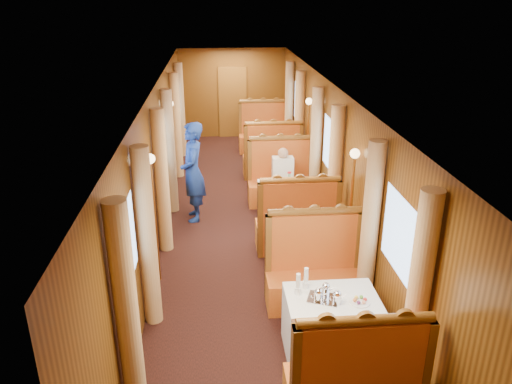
{
  "coord_description": "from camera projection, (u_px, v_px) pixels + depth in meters",
  "views": [
    {
      "loc": [
        -0.51,
        -8.2,
        3.98
      ],
      "look_at": [
        0.09,
        -1.01,
        1.05
      ],
      "focal_mm": 35.0,
      "sensor_mm": 36.0,
      "label": 1
    }
  ],
  "objects": [
    {
      "name": "curtain_left_far_a",
      "position": [
        176.0,
        126.0,
        11.07
      ],
      "size": [
        0.22,
        0.22,
        2.35
      ],
      "primitive_type": "cylinder",
      "color": "tan",
      "rests_on": "floor"
    },
    {
      "name": "teapot_back",
      "position": [
        326.0,
        291.0,
        5.65
      ],
      "size": [
        0.15,
        0.12,
        0.12
      ],
      "primitive_type": null,
      "rotation": [
        0.0,
        0.0,
        -0.03
      ],
      "color": "silver",
      "rests_on": "tea_tray"
    },
    {
      "name": "rose_vase_far",
      "position": [
        267.0,
        126.0,
        12.05
      ],
      "size": [
        0.06,
        0.06,
        0.36
      ],
      "rotation": [
        0.0,
        0.0,
        0.23
      ],
      "color": "silver",
      "rests_on": "table_far"
    },
    {
      "name": "wall_far",
      "position": [
        232.0,
        93.0,
        14.17
      ],
      "size": [
        3.0,
        0.01,
        2.5
      ],
      "primitive_type": null,
      "rotation": [
        1.57,
        0.0,
        0.0
      ],
      "color": "brown",
      "rests_on": "floor"
    },
    {
      "name": "curtain_right_far_b",
      "position": [
        289.0,
        108.0,
        12.72
      ],
      "size": [
        0.22,
        0.22,
        2.35
      ],
      "primitive_type": "cylinder",
      "color": "tan",
      "rests_on": "floor"
    },
    {
      "name": "sconce_left_fore",
      "position": [
        153.0,
        193.0,
        6.86
      ],
      "size": [
        0.14,
        0.14,
        1.95
      ],
      "color": "#BF8C3F",
      "rests_on": "floor"
    },
    {
      "name": "cup_outboard",
      "position": [
        306.0,
        280.0,
        5.78
      ],
      "size": [
        0.08,
        0.08,
        0.26
      ],
      "rotation": [
        0.0,
        0.0,
        -0.12
      ],
      "color": "white",
      "rests_on": "table_near"
    },
    {
      "name": "banquette_mid_fwd",
      "position": [
        297.0,
        227.0,
        8.06
      ],
      "size": [
        1.3,
        0.55,
        1.34
      ],
      "color": "#AD3213",
      "rests_on": "floor"
    },
    {
      "name": "rose_vase_mid",
      "position": [
        289.0,
        175.0,
        8.84
      ],
      "size": [
        0.06,
        0.06,
        0.36
      ],
      "rotation": [
        0.0,
        0.0,
        0.11
      ],
      "color": "silver",
      "rests_on": "table_mid"
    },
    {
      "name": "wall_right",
      "position": [
        331.0,
        157.0,
        8.75
      ],
      "size": [
        0.01,
        12.0,
        2.5
      ],
      "primitive_type": null,
      "rotation": [
        1.57,
        0.0,
        -1.57
      ],
      "color": "brown",
      "rests_on": "floor"
    },
    {
      "name": "window_left_near",
      "position": [
        126.0,
        250.0,
        5.21
      ],
      "size": [
        0.01,
        1.2,
        0.9
      ],
      "primitive_type": null,
      "rotation": [
        1.57,
        0.0,
        1.57
      ],
      "color": "#86ADDE",
      "rests_on": "wall_left"
    },
    {
      "name": "curtain_left_mid_a",
      "position": [
        162.0,
        182.0,
        7.83
      ],
      "size": [
        0.22,
        0.22,
        2.35
      ],
      "primitive_type": "cylinder",
      "color": "tan",
      "rests_on": "floor"
    },
    {
      "name": "window_right_mid",
      "position": [
        331.0,
        147.0,
        8.67
      ],
      "size": [
        0.01,
        1.2,
        0.9
      ],
      "primitive_type": null,
      "rotation": [
        1.57,
        0.0,
        -1.57
      ],
      "color": "#86ADDE",
      "rests_on": "wall_right"
    },
    {
      "name": "sconce_right_aft",
      "position": [
        308.0,
        125.0,
        10.31
      ],
      "size": [
        0.14,
        0.14,
        1.95
      ],
      "color": "#BF8C3F",
      "rests_on": "floor"
    },
    {
      "name": "table_far",
      "position": [
        268.0,
        148.0,
        12.25
      ],
      "size": [
        1.05,
        0.72,
        0.75
      ],
      "primitive_type": "cube",
      "color": "white",
      "rests_on": "floor"
    },
    {
      "name": "banquette_mid_aft",
      "position": [
        281.0,
        182.0,
        9.94
      ],
      "size": [
        1.3,
        0.55,
        1.34
      ],
      "color": "#AD3213",
      "rests_on": "floor"
    },
    {
      "name": "sconce_left_aft",
      "position": [
        172.0,
        128.0,
        10.09
      ],
      "size": [
        0.14,
        0.14,
        1.95
      ],
      "color": "#BF8C3F",
      "rests_on": "floor"
    },
    {
      "name": "table_mid",
      "position": [
        288.0,
        205.0,
        9.02
      ],
      "size": [
        1.05,
        0.72,
        0.75
      ],
      "primitive_type": "cube",
      "color": "white",
      "rests_on": "floor"
    },
    {
      "name": "wall_left",
      "position": [
        159.0,
        162.0,
        8.52
      ],
      "size": [
        0.01,
        12.0,
        2.5
      ],
      "primitive_type": null,
      "rotation": [
        1.57,
        0.0,
        1.57
      ],
      "color": "brown",
      "rests_on": "floor"
    },
    {
      "name": "teapot_right",
      "position": [
        337.0,
        299.0,
        5.5
      ],
      "size": [
        0.16,
        0.13,
        0.13
      ],
      "primitive_type": null,
      "rotation": [
        0.0,
        0.0,
        0.08
      ],
      "color": "silver",
      "rests_on": "tea_tray"
    },
    {
      "name": "fruit_plate",
      "position": [
        360.0,
        301.0,
        5.54
      ],
      "size": [
        0.23,
        0.23,
        0.05
      ],
      "rotation": [
        0.0,
        0.0,
        -0.05
      ],
      "color": "white",
      "rests_on": "table_near"
    },
    {
      "name": "teapot_left",
      "position": [
        318.0,
        297.0,
        5.54
      ],
      "size": [
        0.16,
        0.12,
        0.13
      ],
      "primitive_type": null,
      "rotation": [
        0.0,
        0.0,
        -0.02
      ],
      "color": "silver",
      "rests_on": "tea_tray"
    },
    {
      "name": "window_left_mid",
      "position": [
        159.0,
        151.0,
        8.44
      ],
      "size": [
        0.01,
        1.2,
        0.9
      ],
      "primitive_type": null,
      "rotation": [
        1.57,
        0.0,
        1.57
      ],
      "color": "#86ADDE",
      "rests_on": "wall_left"
    },
    {
      "name": "curtain_right_near_b",
      "position": [
        370.0,
        231.0,
        6.26
      ],
      "size": [
        0.22,
        0.22,
        2.35
      ],
      "primitive_type": "cylinder",
      "color": "tan",
      "rests_on": "floor"
    },
    {
      "name": "ceiling",
      "position": [
        246.0,
        87.0,
        8.16
      ],
      "size": [
        3.0,
        12.0,
        0.01
      ],
      "primitive_type": null,
      "rotation": [
        3.14,
        0.0,
        0.0
      ],
      "color": "silver",
      "rests_on": "wall_left"
    },
    {
      "name": "curtain_left_near_a",
      "position": [
        127.0,
        317.0,
        4.6
      ],
      "size": [
        0.22,
        0.22,
        2.35
      ],
      "primitive_type": "cylinder",
      "color": "tan",
      "rests_on": "floor"
    },
    {
      "name": "passenger",
      "position": [
        283.0,
        172.0,
        9.55
      ],
      "size": [
        0.4,
        0.44,
        0.76
      ],
      "color": "beige",
      "rests_on": "banquette_mid_aft"
    },
    {
      "name": "curtain_left_far_b",
      "position": [
        180.0,
        110.0,
        12.51
      ],
      "size": [
        0.22,
        0.22,
        2.35
      ],
      "primitive_type": "cylinder",
      "color": "tan",
      "rests_on": "floor"
    },
    {
      "name": "floor",
      "position": [
        247.0,
        225.0,
        9.1
      ],
      "size": [
        3.0,
        12.0,
        0.01
      ],
      "primitive_type": null,
      "color": "black",
      "rests_on": "ground"
    },
    {
      "name": "cup_inboard",
      "position": [
        298.0,
        286.0,
        5.66
      ],
      "size": [
        0.08,
        0.08,
        0.26
      ],
      "rotation": [
        0.0,
        0.0,
        -0.06
      ],
      "color": "white",
      "rests_on": "table_near"
    },
    {
      "name": "banquette_far_aft",
      "position": [
        264.0,
        135.0,
        13.17
      ],
      "size": [
        1.3,
        0.55,
        1.34
      ],
      "color": "#AD3213",
      "rests_on": "floor"
    },
    {
      "name": "banquette_near_aft",
      "position": [
        314.0,
        275.0,
        6.71
      ],
      "size": [
        1.3,
        0.55,
        1.34
      ],
      "color": "#AD3213",
      "rests_on": "floor"
    },
    {
      "name": "curtain_right_mid_a",
      "position": [
        334.0,
        177.0,
        8.05
      ],
      "size": [
        0.22,
        0.22,
        2.35
      ],
      "primitive_type": "cylinder",
      "color": "tan",
      "rests_on": "floor"
    },
    {
      "name": "banquette_far_fwd",
      "position": [
        272.0,
        159.0,
        11.3
      ],
      "size": [
        1.3,
        0.55,
        1.34
      ],
      "color": "#AD3213",
      "rests_on": "floor"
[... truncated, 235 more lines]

